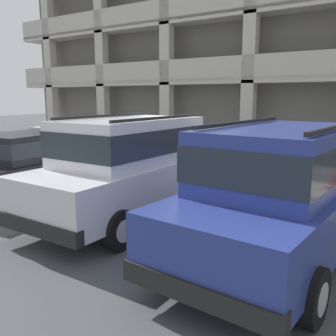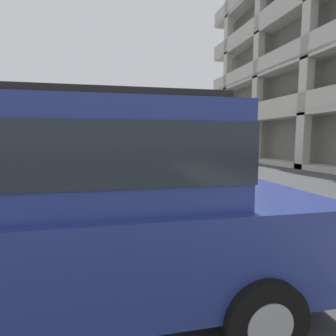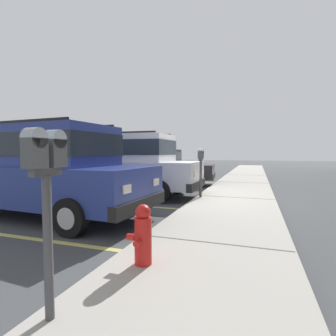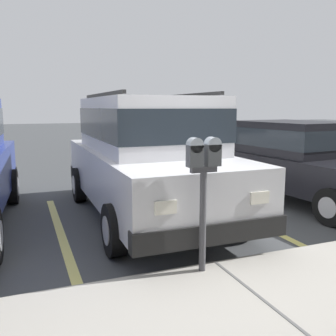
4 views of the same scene
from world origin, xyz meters
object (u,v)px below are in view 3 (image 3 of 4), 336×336
parking_meter_near (201,161)px  dark_hatchback (46,167)px  red_sedan (161,166)px  parking_meter_far (46,179)px  fire_hydrant (143,235)px  silver_suv (127,162)px

parking_meter_near → dark_hatchback: bearing=-44.4°
red_sedan → dark_hatchback: bearing=-8.8°
dark_hatchback → parking_meter_far: (2.99, 2.86, 0.13)m
fire_hydrant → red_sedan: bearing=-161.0°
parking_meter_near → fire_hydrant: 4.80m
silver_suv → fire_hydrant: 5.71m
dark_hatchback → parking_meter_near: (-2.90, 2.84, 0.08)m
parking_meter_far → fire_hydrant: size_ratio=2.11×
red_sedan → parking_meter_near: bearing=30.8°
parking_meter_near → fire_hydrant: parking_meter_near is taller
silver_suv → parking_meter_far: silver_suv is taller
silver_suv → dark_hatchback: same height
parking_meter_far → red_sedan: bearing=-164.8°
red_sedan → dark_hatchback: (6.26, -0.34, 0.27)m
silver_suv → red_sedan: bearing=180.0°
silver_suv → red_sedan: silver_suv is taller
silver_suv → parking_meter_far: 6.60m
dark_hatchback → parking_meter_near: dark_hatchback is taller
dark_hatchback → fire_hydrant: size_ratio=6.98×
dark_hatchback → parking_meter_far: dark_hatchback is taller
red_sedan → parking_meter_far: 9.60m
parking_meter_near → parking_meter_far: size_ratio=0.95×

